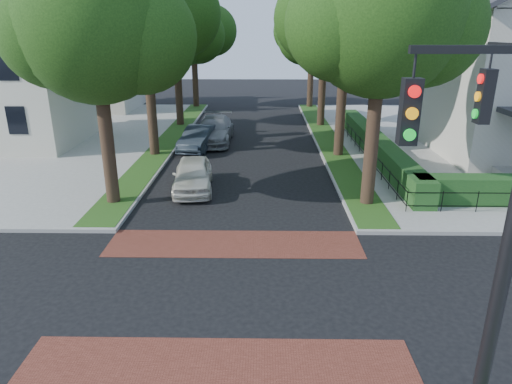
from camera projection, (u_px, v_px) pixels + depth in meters
ground at (228, 292)px, 13.27m from camera, size 120.00×120.00×0.00m
crosswalk_far at (234, 244)px, 16.28m from camera, size 9.00×2.20×0.01m
crosswalk_near at (217, 370)px, 10.25m from camera, size 9.00×2.20×0.01m
grass_strip_ne at (327, 139)px, 31.12m from camera, size 1.60×29.80×0.02m
grass_strip_nw at (170, 138)px, 31.27m from camera, size 1.60×29.80×0.02m
tree_right_near at (384, 18)px, 17.43m from camera, size 7.75×6.67×10.66m
tree_right_mid at (348, 14)px, 24.85m from camera, size 8.25×7.09×11.22m
tree_right_far at (326, 34)px, 33.66m from camera, size 7.25×6.23×9.74m
tree_right_back at (313, 29)px, 42.02m from camera, size 7.50×6.45×10.20m
tree_left_near at (99, 28)px, 17.70m from camera, size 7.50×6.45×10.20m
tree_left_mid at (147, 7)px, 24.88m from camera, size 8.00×6.88×11.48m
tree_left_far at (177, 31)px, 33.74m from camera, size 7.00×6.02×9.86m
tree_left_back at (194, 27)px, 42.14m from camera, size 7.75×6.66×10.44m
hedge_main_road at (376, 145)px, 27.02m from camera, size 1.00×18.00×1.20m
fence_main_road at (362, 147)px, 27.09m from camera, size 0.06×18.00×0.90m
house_left_near at (2, 66)px, 28.73m from camera, size 10.00×9.00×10.14m
house_left_far at (84, 54)px, 41.91m from camera, size 10.00×9.00×10.14m
traffic_signal at (500, 192)px, 7.45m from camera, size 2.17×2.00×8.00m
parked_car_front at (193, 175)px, 21.50m from camera, size 2.22×4.60×1.51m
parked_car_middle at (199, 138)px, 28.74m from camera, size 2.28×4.71×1.49m
parked_car_rear at (214, 130)px, 30.58m from camera, size 2.44×5.88×1.70m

